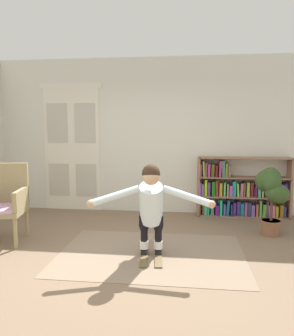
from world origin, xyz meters
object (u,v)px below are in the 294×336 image
object	(u,v)px
bookshelf	(240,192)
wicker_chair	(3,201)
person_skier	(151,203)
skis_pair	(151,251)
potted_plant	(272,190)

from	to	relation	value
bookshelf	wicker_chair	distance (m)	3.94
person_skier	skis_pair	bearing A→B (deg)	95.62
potted_plant	bookshelf	bearing A→B (deg)	107.07
wicker_chair	skis_pair	bearing A→B (deg)	-5.65
potted_plant	person_skier	xyz separation A→B (m)	(-1.69, -1.18, 0.03)
bookshelf	skis_pair	size ratio (longest dim) A/B	1.76
bookshelf	potted_plant	world-z (taller)	bookshelf
wicker_chair	person_skier	world-z (taller)	person_skier
wicker_chair	skis_pair	distance (m)	2.21
wicker_chair	potted_plant	world-z (taller)	wicker_chair
wicker_chair	bookshelf	bearing A→B (deg)	26.67
potted_plant	wicker_chair	bearing A→B (deg)	-168.69
bookshelf	potted_plant	xyz separation A→B (m)	(0.31, -1.00, 0.23)
potted_plant	skis_pair	world-z (taller)	potted_plant
bookshelf	skis_pair	world-z (taller)	bookshelf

